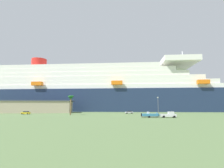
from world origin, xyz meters
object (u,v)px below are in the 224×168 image
at_px(palm_tree, 71,100).
at_px(street_lamp, 158,103).
at_px(parked_car_yellow_taxi, 26,113).
at_px(parked_car_silver_sedan, 129,112).
at_px(pickup_truck, 169,115).
at_px(small_boat_on_trailer, 152,115).
at_px(cruise_ship, 86,92).

relative_size(palm_tree, street_lamp, 1.10).
distance_m(palm_tree, parked_car_yellow_taxi, 26.03).
bearing_deg(parked_car_silver_sedan, street_lamp, -53.67).
relative_size(pickup_truck, palm_tree, 0.61).
xyz_separation_m(pickup_truck, parked_car_silver_sedan, (-10.86, 35.25, -0.21)).
distance_m(small_boat_on_trailer, parked_car_silver_sedan, 35.04).
bearing_deg(palm_tree, parked_car_silver_sedan, 24.91).
relative_size(street_lamp, parked_car_yellow_taxi, 1.93).
xyz_separation_m(palm_tree, parked_car_silver_sedan, (29.91, 13.89, -6.54)).
height_order(pickup_truck, street_lamp, street_lamp).
bearing_deg(street_lamp, small_boat_on_trailer, -112.08).
distance_m(palm_tree, parked_car_silver_sedan, 33.62).
relative_size(pickup_truck, parked_car_silver_sedan, 1.29).
bearing_deg(parked_car_silver_sedan, parked_car_yellow_taxi, -172.23).
xyz_separation_m(small_boat_on_trailer, palm_tree, (-34.48, 20.85, 6.41)).
bearing_deg(palm_tree, pickup_truck, -27.65).
xyz_separation_m(street_lamp, parked_car_silver_sedan, (-12.03, 16.36, -4.71)).
bearing_deg(small_boat_on_trailer, pickup_truck, -4.60).
bearing_deg(small_boat_on_trailer, parked_car_silver_sedan, 97.50).
height_order(pickup_truck, parked_car_silver_sedan, pickup_truck).
height_order(small_boat_on_trailer, palm_tree, palm_tree).
bearing_deg(pickup_truck, small_boat_on_trailer, 175.40).
bearing_deg(cruise_ship, street_lamp, -56.85).
bearing_deg(palm_tree, cruise_ship, 90.64).
bearing_deg(parked_car_yellow_taxi, cruise_ship, 67.23).
distance_m(parked_car_yellow_taxi, parked_car_silver_sedan, 54.76).
relative_size(pickup_truck, street_lamp, 0.67).
relative_size(pickup_truck, small_boat_on_trailer, 0.72).
relative_size(small_boat_on_trailer, palm_tree, 0.84).
relative_size(street_lamp, parked_car_silver_sedan, 1.93).
xyz_separation_m(pickup_truck, palm_tree, (-40.77, 21.36, 6.33)).
xyz_separation_m(cruise_ship, palm_tree, (0.70, -62.81, -8.16)).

